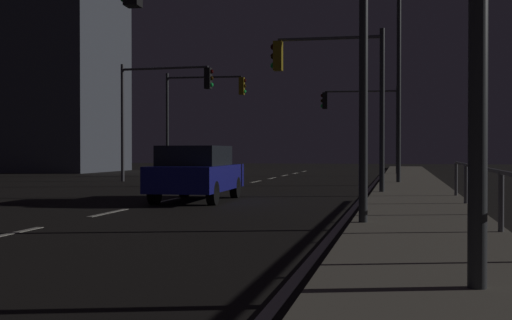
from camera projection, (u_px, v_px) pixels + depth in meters
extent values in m
plane|color=black|center=(173.00, 199.00, 19.88)|extent=(112.00, 112.00, 0.00)
cube|color=gray|center=(416.00, 201.00, 18.41)|extent=(2.60, 77.00, 0.14)
cube|color=silver|center=(10.00, 234.00, 11.57)|extent=(0.14, 2.00, 0.01)
cube|color=silver|center=(109.00, 213.00, 15.48)|extent=(0.14, 2.00, 0.01)
cube|color=silver|center=(168.00, 200.00, 19.39)|extent=(0.14, 2.00, 0.01)
cube|color=silver|center=(207.00, 192.00, 23.30)|extent=(0.14, 2.00, 0.01)
cube|color=silver|center=(235.00, 186.00, 27.21)|extent=(0.14, 2.00, 0.01)
cube|color=silver|center=(255.00, 182.00, 31.12)|extent=(0.14, 2.00, 0.01)
cube|color=silver|center=(272.00, 178.00, 35.03)|extent=(0.14, 2.00, 0.01)
cube|color=silver|center=(285.00, 175.00, 38.94)|extent=(0.14, 2.00, 0.01)
cube|color=silver|center=(295.00, 173.00, 42.85)|extent=(0.14, 2.00, 0.01)
cube|color=silver|center=(304.00, 171.00, 46.76)|extent=(0.14, 2.00, 0.01)
cube|color=silver|center=(368.00, 191.00, 23.63)|extent=(0.14, 53.00, 0.01)
cube|color=navy|center=(197.00, 177.00, 19.22)|extent=(1.96, 4.46, 0.70)
cube|color=#1E2328|center=(195.00, 156.00, 18.96)|extent=(1.68, 2.51, 0.55)
cylinder|color=black|center=(184.00, 187.00, 20.75)|extent=(0.24, 0.65, 0.64)
cylinder|color=black|center=(235.00, 187.00, 20.47)|extent=(0.24, 0.65, 0.64)
cylinder|color=black|center=(154.00, 192.00, 17.98)|extent=(0.24, 0.65, 0.64)
cylinder|color=black|center=(213.00, 193.00, 17.69)|extent=(0.24, 0.65, 0.64)
cylinder|color=#2D3033|center=(382.00, 110.00, 21.22)|extent=(0.16, 0.16, 5.14)
cylinder|color=#4C4C51|center=(329.00, 38.00, 21.51)|extent=(3.32, 0.15, 0.11)
cube|color=olive|center=(278.00, 56.00, 21.85)|extent=(0.28, 0.34, 0.95)
sphere|color=black|center=(273.00, 47.00, 21.88)|extent=(0.20, 0.20, 0.20)
sphere|color=black|center=(273.00, 56.00, 21.88)|extent=(0.20, 0.20, 0.20)
sphere|color=#19D84C|center=(273.00, 65.00, 21.89)|extent=(0.20, 0.20, 0.20)
cylinder|color=#2D3033|center=(167.00, 125.00, 37.79)|extent=(0.16, 0.16, 5.77)
cylinder|color=#38383D|center=(204.00, 77.00, 37.41)|extent=(4.25, 0.32, 0.11)
cube|color=olive|center=(242.00, 86.00, 37.08)|extent=(0.30, 0.35, 0.95)
sphere|color=black|center=(244.00, 81.00, 37.05)|extent=(0.20, 0.20, 0.20)
sphere|color=black|center=(244.00, 86.00, 37.05)|extent=(0.20, 0.20, 0.20)
sphere|color=#19D84C|center=(244.00, 91.00, 37.06)|extent=(0.20, 0.20, 0.20)
cylinder|color=#2D3033|center=(363.00, 76.00, 12.14)|extent=(0.16, 0.16, 5.29)
cylinder|color=#4C4C51|center=(123.00, 123.00, 31.63)|extent=(0.16, 0.16, 5.49)
cylinder|color=#4C4C51|center=(164.00, 68.00, 31.04)|extent=(4.24, 0.33, 0.11)
cube|color=black|center=(208.00, 78.00, 30.50)|extent=(0.30, 0.35, 0.95)
sphere|color=black|center=(211.00, 72.00, 30.45)|extent=(0.20, 0.20, 0.20)
sphere|color=black|center=(211.00, 78.00, 30.45)|extent=(0.20, 0.20, 0.20)
sphere|color=#19D84C|center=(211.00, 85.00, 30.46)|extent=(0.20, 0.20, 0.20)
cylinder|color=#2D3033|center=(397.00, 130.00, 38.40)|extent=(0.16, 0.16, 4.96)
cylinder|color=#4C4C51|center=(361.00, 91.00, 38.59)|extent=(4.10, 0.54, 0.11)
cube|color=black|center=(325.00, 101.00, 38.82)|extent=(0.31, 0.37, 0.95)
sphere|color=black|center=(322.00, 96.00, 38.83)|extent=(0.20, 0.20, 0.20)
sphere|color=black|center=(322.00, 101.00, 38.84)|extent=(0.20, 0.20, 0.20)
sphere|color=#19D84C|center=(322.00, 106.00, 38.84)|extent=(0.20, 0.20, 0.20)
cylinder|color=#2D3033|center=(399.00, 85.00, 27.79)|extent=(0.18, 0.18, 7.99)
cylinder|color=#59595E|center=(501.00, 202.00, 10.73)|extent=(0.09, 0.09, 0.95)
cylinder|color=#59595E|center=(480.00, 191.00, 13.63)|extent=(0.09, 0.09, 0.95)
cylinder|color=#59595E|center=(466.00, 184.00, 16.54)|extent=(0.09, 0.09, 0.95)
cylinder|color=#59595E|center=(456.00, 179.00, 19.45)|extent=(0.09, 0.09, 0.95)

